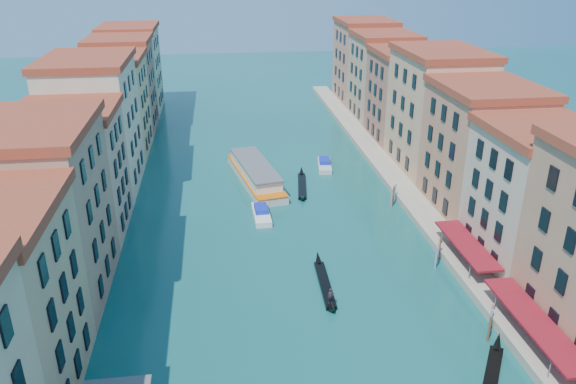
# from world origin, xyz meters

# --- Properties ---
(left_bank_palazzos) EXTENTS (12.80, 128.40, 21.00)m
(left_bank_palazzos) POSITION_xyz_m (-26.00, 64.68, 9.71)
(left_bank_palazzos) COLOR tan
(left_bank_palazzos) RESTS_ON ground
(right_bank_palazzos) EXTENTS (12.80, 128.40, 21.00)m
(right_bank_palazzos) POSITION_xyz_m (30.00, 65.00, 9.75)
(right_bank_palazzos) COLOR #994836
(right_bank_palazzos) RESTS_ON ground
(quay) EXTENTS (4.00, 140.00, 1.00)m
(quay) POSITION_xyz_m (22.00, 65.00, 0.50)
(quay) COLOR #9F9980
(quay) RESTS_ON ground
(restaurant_awnings) EXTENTS (3.20, 44.55, 3.12)m
(restaurant_awnings) POSITION_xyz_m (22.19, 23.00, 2.99)
(restaurant_awnings) COLOR maroon
(restaurant_awnings) RESTS_ON ground
(mooring_poles_right) EXTENTS (1.44, 54.24, 3.20)m
(mooring_poles_right) POSITION_xyz_m (19.10, 28.80, 1.30)
(mooring_poles_right) COLOR #51321C
(mooring_poles_right) RESTS_ON ground
(vaporetto_far) EXTENTS (8.65, 21.93, 3.18)m
(vaporetto_far) POSITION_xyz_m (-0.96, 69.86, 1.43)
(vaporetto_far) COLOR beige
(vaporetto_far) RESTS_ON ground
(gondola_fore) EXTENTS (1.52, 12.60, 2.51)m
(gondola_fore) POSITION_xyz_m (4.41, 36.79, 0.42)
(gondola_fore) COLOR black
(gondola_fore) RESTS_ON ground
(gondola_right) EXTENTS (7.89, 11.67, 2.63)m
(gondola_right) POSITION_xyz_m (15.85, 19.00, 0.50)
(gondola_right) COLOR black
(gondola_right) RESTS_ON ground
(gondola_far) EXTENTS (2.88, 13.32, 1.89)m
(gondola_far) POSITION_xyz_m (6.36, 66.44, 0.39)
(gondola_far) COLOR black
(gondola_far) RESTS_ON ground
(motorboat_mid) EXTENTS (2.40, 7.24, 1.49)m
(motorboat_mid) POSITION_xyz_m (-1.19, 56.09, 0.58)
(motorboat_mid) COLOR white
(motorboat_mid) RESTS_ON ground
(motorboat_far) EXTENTS (3.21, 7.36, 1.47)m
(motorboat_far) POSITION_xyz_m (11.76, 74.87, 0.57)
(motorboat_far) COLOR silver
(motorboat_far) RESTS_ON ground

